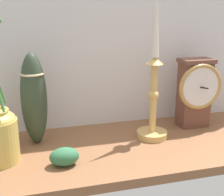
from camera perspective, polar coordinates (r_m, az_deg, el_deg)
ground_plane at (r=89.27cm, az=3.87°, el=-9.09°), size 100.00×36.00×2.40cm
back_wall at (r=98.26cm, az=0.65°, el=13.70°), size 120.00×2.00×65.00cm
mantel_clock at (r=100.82cm, az=15.13°, el=1.18°), size 14.38×9.53×21.90cm
candlestick_tall_left at (r=88.99cm, az=7.67°, el=0.95°), size 9.08×9.08×42.69cm
tall_ceramic_vase at (r=87.29cm, az=-14.21°, el=-0.16°), size 7.13×7.13×25.78cm
ivy_sprig at (r=77.35cm, az=-8.79°, el=-10.65°), size 7.24×5.07×4.55cm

